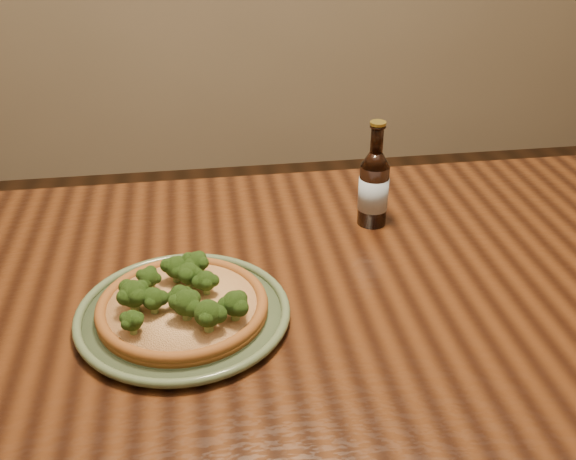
{
  "coord_description": "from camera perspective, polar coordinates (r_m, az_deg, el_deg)",
  "views": [
    {
      "loc": [
        -0.13,
        -0.78,
        1.38
      ],
      "look_at": [
        0.01,
        0.18,
        0.82
      ],
      "focal_mm": 42.0,
      "sensor_mm": 36.0,
      "label": 1
    }
  ],
  "objects": [
    {
      "name": "table",
      "position": [
        1.14,
        0.06,
        -9.17
      ],
      "size": [
        1.6,
        0.9,
        0.75
      ],
      "color": "#43200E",
      "rests_on": "ground"
    },
    {
      "name": "pizza",
      "position": [
        1.03,
        -8.95,
        -6.19
      ],
      "size": [
        0.26,
        0.26,
        0.07
      ],
      "rotation": [
        0.0,
        0.0,
        -0.07
      ],
      "color": "brown",
      "rests_on": "plate"
    },
    {
      "name": "plate",
      "position": [
        1.04,
        -8.86,
        -7.0
      ],
      "size": [
        0.33,
        0.33,
        0.02
      ],
      "rotation": [
        0.0,
        0.0,
        0.35
      ],
      "color": "#556646",
      "rests_on": "table"
    },
    {
      "name": "beer_bottle",
      "position": [
        1.26,
        7.26,
        3.62
      ],
      "size": [
        0.06,
        0.06,
        0.2
      ],
      "rotation": [
        0.0,
        0.0,
        -0.1
      ],
      "color": "black",
      "rests_on": "table"
    }
  ]
}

